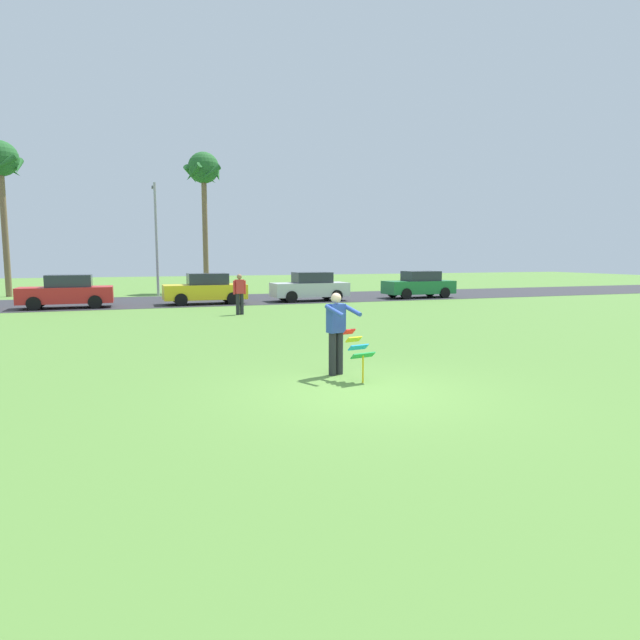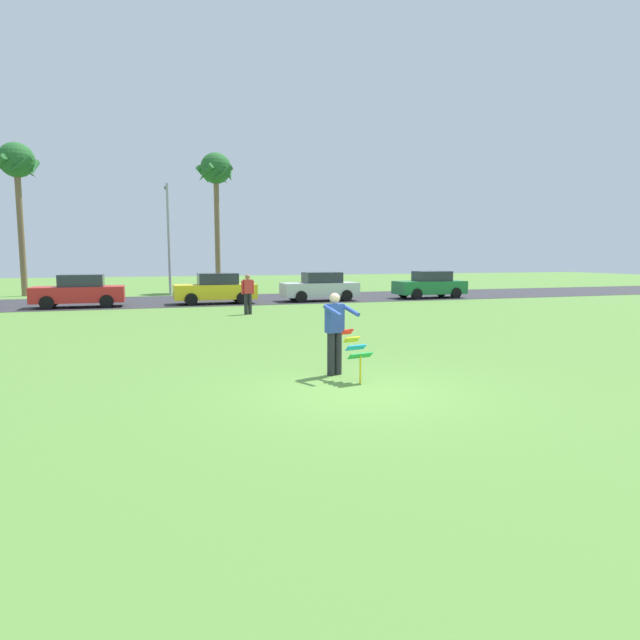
# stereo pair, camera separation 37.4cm
# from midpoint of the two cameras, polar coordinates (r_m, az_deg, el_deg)

# --- Properties ---
(ground_plane) EXTENTS (120.00, 120.00, 0.00)m
(ground_plane) POSITION_cam_midpoint_polar(r_m,az_deg,el_deg) (10.05, 3.77, -7.55)
(ground_plane) COLOR #568438
(road_strip) EXTENTS (120.00, 8.00, 0.01)m
(road_strip) POSITION_cam_midpoint_polar(r_m,az_deg,el_deg) (31.09, -12.33, 2.06)
(road_strip) COLOR #2D2D33
(road_strip) RESTS_ON ground
(person_kite_flyer) EXTENTS (0.67, 0.74, 1.73)m
(person_kite_flyer) POSITION_cam_midpoint_polar(r_m,az_deg,el_deg) (11.20, 0.81, -1.09)
(person_kite_flyer) COLOR #26262B
(person_kite_flyer) RESTS_ON ground
(kite_held) EXTENTS (0.53, 0.69, 1.02)m
(kite_held) POSITION_cam_midpoint_polar(r_m,az_deg,el_deg) (10.67, 3.08, -3.03)
(kite_held) COLOR red
(kite_held) RESTS_ON ground
(parked_car_red) EXTENTS (4.21, 1.85, 1.60)m
(parked_car_red) POSITION_cam_midpoint_polar(r_m,az_deg,el_deg) (28.56, -25.62, 2.69)
(parked_car_red) COLOR red
(parked_car_red) RESTS_ON ground
(parked_car_yellow) EXTENTS (4.21, 1.86, 1.60)m
(parked_car_yellow) POSITION_cam_midpoint_polar(r_m,az_deg,el_deg) (28.62, -12.43, 3.21)
(parked_car_yellow) COLOR yellow
(parked_car_yellow) RESTS_ON ground
(parked_car_silver) EXTENTS (4.21, 1.86, 1.60)m
(parked_car_silver) POSITION_cam_midpoint_polar(r_m,az_deg,el_deg) (29.88, -1.41, 3.51)
(parked_car_silver) COLOR silver
(parked_car_silver) RESTS_ON ground
(parked_car_green) EXTENTS (4.23, 1.90, 1.60)m
(parked_car_green) POSITION_cam_midpoint_polar(r_m,az_deg,el_deg) (32.67, 10.15, 3.69)
(parked_car_green) COLOR #1E7238
(parked_car_green) RESTS_ON ground
(palm_tree_left_near) EXTENTS (2.58, 2.71, 9.36)m
(palm_tree_left_near) POSITION_cam_midpoint_polar(r_m,az_deg,el_deg) (38.64, -31.07, 13.86)
(palm_tree_left_near) COLOR brown
(palm_tree_left_near) RESTS_ON ground
(palm_tree_right_near) EXTENTS (2.58, 2.71, 9.54)m
(palm_tree_right_near) POSITION_cam_midpoint_polar(r_m,az_deg,el_deg) (38.81, -12.53, 14.86)
(palm_tree_right_near) COLOR brown
(palm_tree_right_near) RESTS_ON ground
(streetlight_pole) EXTENTS (0.24, 1.65, 7.00)m
(streetlight_pole) POSITION_cam_midpoint_polar(r_m,az_deg,el_deg) (35.53, -17.31, 8.93)
(streetlight_pole) COLOR #9E9EA3
(streetlight_pole) RESTS_ON ground
(person_walker_near) EXTENTS (0.56, 0.28, 1.73)m
(person_walker_near) POSITION_cam_midpoint_polar(r_m,az_deg,el_deg) (23.14, -8.99, 2.86)
(person_walker_near) COLOR #26262B
(person_walker_near) RESTS_ON ground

